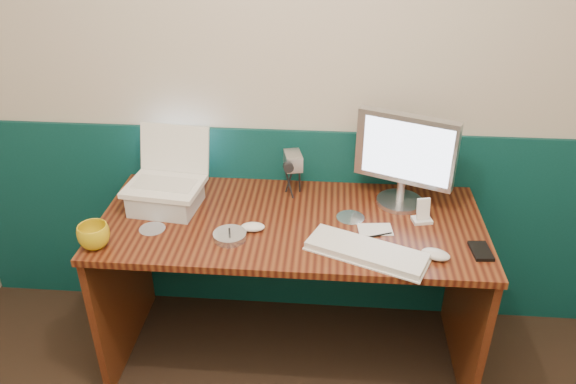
# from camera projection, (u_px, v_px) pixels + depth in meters

# --- Properties ---
(back_wall) EXTENTS (3.50, 0.04, 2.50)m
(back_wall) POSITION_uv_depth(u_px,v_px,m) (321.00, 77.00, 2.41)
(back_wall) COLOR beige
(back_wall) RESTS_ON ground
(wainscot) EXTENTS (3.48, 0.02, 1.00)m
(wainscot) POSITION_uv_depth(u_px,v_px,m) (316.00, 225.00, 2.77)
(wainscot) COLOR #083834
(wainscot) RESTS_ON ground
(desk) EXTENTS (1.60, 0.70, 0.75)m
(desk) POSITION_uv_depth(u_px,v_px,m) (291.00, 290.00, 2.53)
(desk) COLOR #37110A
(desk) RESTS_ON ground
(laptop_riser) EXTENTS (0.29, 0.26, 0.09)m
(laptop_riser) POSITION_uv_depth(u_px,v_px,m) (166.00, 198.00, 2.41)
(laptop_riser) COLOR silver
(laptop_riser) RESTS_ON desk
(laptop) EXTENTS (0.34, 0.27, 0.26)m
(laptop) POSITION_uv_depth(u_px,v_px,m) (161.00, 161.00, 2.32)
(laptop) COLOR white
(laptop) RESTS_ON laptop_riser
(monitor) EXTENTS (0.43, 0.27, 0.42)m
(monitor) POSITION_uv_depth(u_px,v_px,m) (404.00, 160.00, 2.36)
(monitor) COLOR silver
(monitor) RESTS_ON desk
(keyboard) EXTENTS (0.47, 0.31, 0.03)m
(keyboard) POSITION_uv_depth(u_px,v_px,m) (366.00, 252.00, 2.12)
(keyboard) COLOR white
(keyboard) RESTS_ON desk
(mouse_right) EXTENTS (0.12, 0.10, 0.04)m
(mouse_right) POSITION_uv_depth(u_px,v_px,m) (436.00, 254.00, 2.10)
(mouse_right) COLOR silver
(mouse_right) RESTS_ON desk
(mouse_left) EXTENTS (0.10, 0.07, 0.03)m
(mouse_left) POSITION_uv_depth(u_px,v_px,m) (253.00, 227.00, 2.27)
(mouse_left) COLOR white
(mouse_left) RESTS_ON desk
(mug) EXTENTS (0.16, 0.16, 0.10)m
(mug) POSITION_uv_depth(u_px,v_px,m) (94.00, 236.00, 2.15)
(mug) COLOR gold
(mug) RESTS_ON desk
(camcorder) EXTENTS (0.11, 0.13, 0.18)m
(camcorder) POSITION_uv_depth(u_px,v_px,m) (293.00, 176.00, 2.49)
(camcorder) COLOR #AEAEB3
(camcorder) RESTS_ON desk
(cd_spindle) EXTENTS (0.13, 0.13, 0.03)m
(cd_spindle) POSITION_uv_depth(u_px,v_px,m) (230.00, 236.00, 2.21)
(cd_spindle) COLOR #B6BDC7
(cd_spindle) RESTS_ON desk
(cd_loose_a) EXTENTS (0.11, 0.11, 0.00)m
(cd_loose_a) POSITION_uv_depth(u_px,v_px,m) (152.00, 229.00, 2.28)
(cd_loose_a) COLOR silver
(cd_loose_a) RESTS_ON desk
(cd_loose_b) EXTENTS (0.12, 0.12, 0.00)m
(cd_loose_b) POSITION_uv_depth(u_px,v_px,m) (350.00, 217.00, 2.36)
(cd_loose_b) COLOR silver
(cd_loose_b) RESTS_ON desk
(pen) EXTENTS (0.13, 0.06, 0.01)m
(pen) POSITION_uv_depth(u_px,v_px,m) (376.00, 236.00, 2.23)
(pen) COLOR black
(pen) RESTS_ON desk
(papers) EXTENTS (0.15, 0.11, 0.00)m
(papers) POSITION_uv_depth(u_px,v_px,m) (375.00, 230.00, 2.27)
(papers) COLOR white
(papers) RESTS_ON desk
(dock) EXTENTS (0.09, 0.07, 0.01)m
(dock) POSITION_uv_depth(u_px,v_px,m) (422.00, 220.00, 2.33)
(dock) COLOR white
(dock) RESTS_ON desk
(music_player) EXTENTS (0.06, 0.04, 0.09)m
(music_player) POSITION_uv_depth(u_px,v_px,m) (423.00, 209.00, 2.30)
(music_player) COLOR white
(music_player) RESTS_ON dock
(pda) EXTENTS (0.08, 0.13, 0.01)m
(pda) POSITION_uv_depth(u_px,v_px,m) (481.00, 251.00, 2.14)
(pda) COLOR black
(pda) RESTS_ON desk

